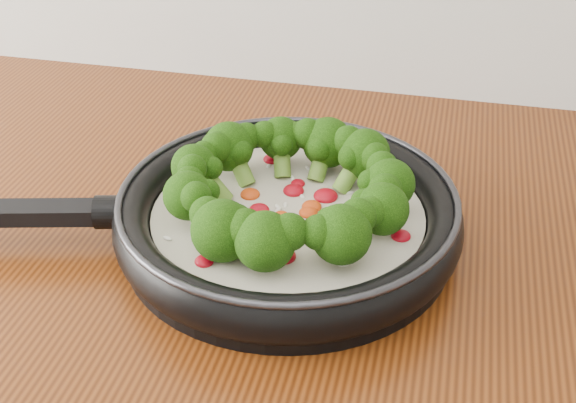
# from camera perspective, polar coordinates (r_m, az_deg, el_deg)

# --- Properties ---
(skillet) EXTENTS (0.59, 0.44, 0.10)m
(skillet) POSITION_cam_1_polar(r_m,az_deg,el_deg) (0.77, -0.17, -0.67)
(skillet) COLOR black
(skillet) RESTS_ON counter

